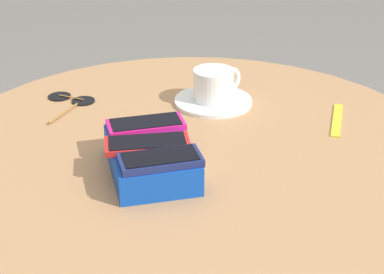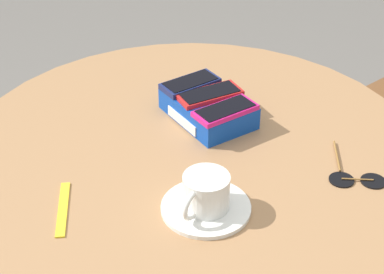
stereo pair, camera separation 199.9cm
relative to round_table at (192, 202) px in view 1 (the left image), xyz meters
The scene contains 9 objects.
round_table is the anchor object (origin of this frame).
phone_box 0.17m from the round_table, 139.72° to the left, with size 0.21×0.16×0.05m.
phone_navy 0.23m from the round_table, 159.14° to the left, with size 0.08×0.13×0.01m.
phone_red 0.20m from the round_table, 139.21° to the left, with size 0.07×0.14×0.01m.
phone_magenta 0.18m from the round_table, 101.79° to the left, with size 0.08×0.14×0.01m.
saucer 0.23m from the round_table, 15.25° to the right, with size 0.16×0.16×0.01m, color white.
coffee_cup 0.25m from the round_table, 15.70° to the right, with size 0.08×0.10×0.06m.
lanyard_strap 0.32m from the round_table, 71.19° to the right, with size 0.14×0.02×0.00m, color yellow.
sunglasses 0.34m from the round_table, 48.04° to the left, with size 0.16×0.10×0.01m.
Camera 1 is at (-0.98, 0.05, 1.24)m, focal length 60.00 mm.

